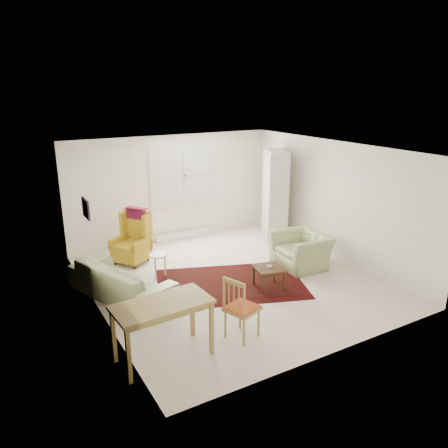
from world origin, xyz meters
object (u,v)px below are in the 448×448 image
wingback_chair (130,237)px  cabinet (276,196)px  armchair (301,247)px  desk_chair (242,307)px  sofa (121,274)px  coffee_table (269,278)px  stool (159,265)px  desk (163,330)px

wingback_chair → cabinet: cabinet is taller
armchair → desk_chair: (-2.49, -1.69, 0.08)m
sofa → coffee_table: size_ratio=4.15×
wingback_chair → desk_chair: (0.50, -3.56, -0.08)m
sofa → desk_chair: bearing=-173.0°
coffee_table → stool: bearing=136.4°
coffee_table → desk_chair: (-1.30, -1.15, 0.28)m
cabinet → desk: size_ratio=1.66×
stool → desk: 2.71m
armchair → coffee_table: bearing=-62.7°
wingback_chair → cabinet: (3.48, -0.27, 0.51)m
sofa → armchair: size_ratio=1.99×
stool → desk: (-0.93, -2.53, 0.18)m
wingback_chair → coffee_table: (1.80, -2.41, -0.36)m
desk_chair → stool: bearing=-13.7°
stool → wingback_chair: bearing=104.5°
sofa → desk_chair: 2.45m
sofa → armchair: sofa is taller
coffee_table → cabinet: bearing=51.8°
sofa → wingback_chair: size_ratio=1.84×
cabinet → wingback_chair: bearing=-160.5°
stool → desk: desk is taller
desk_chair → coffee_table: bearing=-67.7°
sofa → desk_chair: size_ratio=2.14×
armchair → cabinet: size_ratio=0.49×
coffee_table → desk: desk is taller
sofa → desk: sofa is taller
desk_chair → sofa: bearing=8.2°
sofa → desk_chair: (1.13, -2.17, 0.07)m
wingback_chair → desk: 3.53m
wingback_chair → stool: bearing=-21.1°
sofa → coffee_table: sofa is taller
coffee_table → stool: 2.15m
armchair → desk: (-3.68, -1.59, 0.00)m
armchair → wingback_chair: wingback_chair is taller
cabinet → desk: (-4.17, -3.19, -0.67)m
armchair → wingback_chair: 3.53m
wingback_chair → coffee_table: size_ratio=2.25×
wingback_chair → stool: wingback_chair is taller
wingback_chair → desk: bearing=-46.9°
armchair → desk_chair: 3.00m
sofa → desk: size_ratio=1.61×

